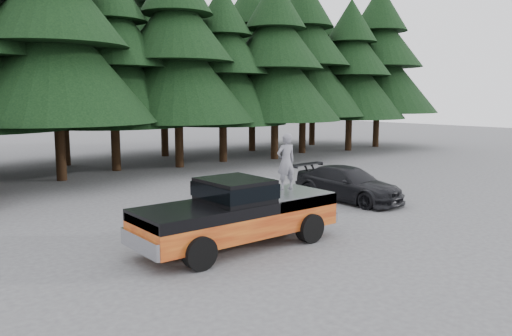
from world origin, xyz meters
TOP-DOWN VIEW (x-y plane):
  - ground at (0.00, 0.00)m, footprint 120.00×120.00m
  - pickup_truck at (-0.75, 0.07)m, footprint 6.00×2.04m
  - truck_cab at (-0.85, 0.07)m, footprint 1.66×1.90m
  - air_compressor at (0.19, 0.04)m, footprint 0.67×0.58m
  - man_on_bed at (1.31, 0.37)m, footprint 0.68×0.50m
  - parked_car at (6.39, 2.29)m, footprint 2.14×4.77m
  - treeline at (0.42, 17.20)m, footprint 60.15×16.05m

SIDE VIEW (x-z plane):
  - ground at x=0.00m, z-range 0.00..0.00m
  - pickup_truck at x=-0.75m, z-range 0.00..1.33m
  - parked_car at x=6.39m, z-range 0.00..1.36m
  - air_compressor at x=0.19m, z-range 1.33..1.76m
  - truck_cab at x=-0.85m, z-range 1.33..1.92m
  - man_on_bed at x=1.31m, z-range 1.33..3.05m
  - treeline at x=0.42m, z-range -1.03..16.47m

